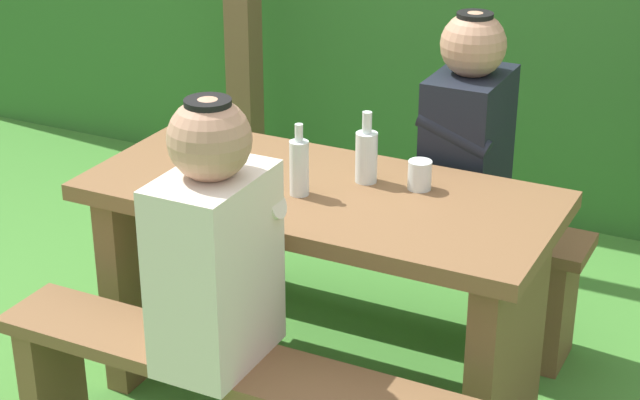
{
  "coord_description": "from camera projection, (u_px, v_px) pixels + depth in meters",
  "views": [
    {
      "loc": [
        1.28,
        -2.58,
        1.98
      ],
      "look_at": [
        0.0,
        0.0,
        0.69
      ],
      "focal_mm": 59.79,
      "sensor_mm": 36.0,
      "label": 1
    }
  ],
  "objects": [
    {
      "name": "bottle_right",
      "position": [
        299.0,
        166.0,
        3.06
      ],
      "size": [
        0.06,
        0.06,
        0.22
      ],
      "color": "silver",
      "rests_on": "picnic_table"
    },
    {
      "name": "bench_near",
      "position": [
        230.0,
        399.0,
        2.86
      ],
      "size": [
        1.4,
        0.24,
        0.45
      ],
      "color": "brown",
      "rests_on": "ground_plane"
    },
    {
      "name": "bench_far",
      "position": [
        388.0,
        240.0,
        3.75
      ],
      "size": [
        1.4,
        0.24,
        0.45
      ],
      "color": "brown",
      "rests_on": "ground_plane"
    },
    {
      "name": "person_black_coat",
      "position": [
        468.0,
        130.0,
        3.45
      ],
      "size": [
        0.25,
        0.35,
        0.72
      ],
      "color": "black",
      "rests_on": "bench_far"
    },
    {
      "name": "drinking_glass",
      "position": [
        420.0,
        175.0,
        3.11
      ],
      "size": [
        0.07,
        0.07,
        0.09
      ],
      "primitive_type": "cylinder",
      "color": "silver",
      "rests_on": "picnic_table"
    },
    {
      "name": "picnic_table",
      "position": [
        320.0,
        259.0,
        3.23
      ],
      "size": [
        1.4,
        0.64,
        0.73
      ],
      "color": "brown",
      "rests_on": "ground_plane"
    },
    {
      "name": "bottle_left",
      "position": [
        366.0,
        155.0,
        3.15
      ],
      "size": [
        0.07,
        0.07,
        0.22
      ],
      "color": "silver",
      "rests_on": "picnic_table"
    },
    {
      "name": "ground_plane",
      "position": [
        320.0,
        396.0,
        3.43
      ],
      "size": [
        12.0,
        12.0,
        0.0
      ],
      "primitive_type": "plane",
      "color": "#448733"
    },
    {
      "name": "person_white_shirt",
      "position": [
        215.0,
        244.0,
        2.69
      ],
      "size": [
        0.25,
        0.35,
        0.72
      ],
      "color": "silver",
      "rests_on": "bench_near"
    }
  ]
}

